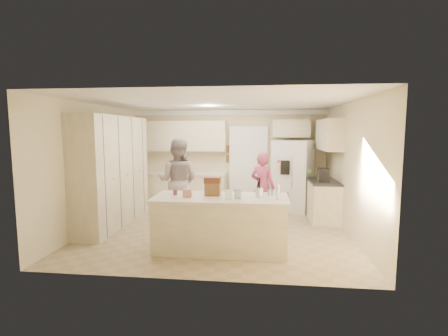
# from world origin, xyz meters

# --- Properties ---
(floor) EXTENTS (5.20, 4.60, 0.02)m
(floor) POSITION_xyz_m (0.00, 0.00, -0.01)
(floor) COLOR tan
(floor) RESTS_ON ground
(ceiling) EXTENTS (5.20, 4.60, 0.02)m
(ceiling) POSITION_xyz_m (0.00, 0.00, 2.61)
(ceiling) COLOR white
(ceiling) RESTS_ON wall_back
(wall_back) EXTENTS (5.20, 0.02, 2.60)m
(wall_back) POSITION_xyz_m (0.00, 2.31, 1.30)
(wall_back) COLOR beige
(wall_back) RESTS_ON ground
(wall_front) EXTENTS (5.20, 0.02, 2.60)m
(wall_front) POSITION_xyz_m (0.00, -2.31, 1.30)
(wall_front) COLOR beige
(wall_front) RESTS_ON ground
(wall_left) EXTENTS (0.02, 4.60, 2.60)m
(wall_left) POSITION_xyz_m (-2.61, 0.00, 1.30)
(wall_left) COLOR beige
(wall_left) RESTS_ON ground
(wall_right) EXTENTS (0.02, 4.60, 2.60)m
(wall_right) POSITION_xyz_m (2.61, 0.00, 1.30)
(wall_right) COLOR beige
(wall_right) RESTS_ON ground
(crown_back) EXTENTS (5.20, 0.08, 0.12)m
(crown_back) POSITION_xyz_m (0.00, 2.26, 2.53)
(crown_back) COLOR white
(crown_back) RESTS_ON wall_back
(pantry_bank) EXTENTS (0.60, 2.60, 2.35)m
(pantry_bank) POSITION_xyz_m (-2.30, 0.20, 1.18)
(pantry_bank) COLOR beige
(pantry_bank) RESTS_ON floor
(back_base_cab) EXTENTS (2.20, 0.60, 0.88)m
(back_base_cab) POSITION_xyz_m (-1.15, 2.00, 0.44)
(back_base_cab) COLOR beige
(back_base_cab) RESTS_ON floor
(back_countertop) EXTENTS (2.24, 0.63, 0.04)m
(back_countertop) POSITION_xyz_m (-1.15, 1.99, 0.90)
(back_countertop) COLOR beige
(back_countertop) RESTS_ON back_base_cab
(back_upper_cab) EXTENTS (2.20, 0.35, 0.80)m
(back_upper_cab) POSITION_xyz_m (-1.15, 2.12, 1.90)
(back_upper_cab) COLOR beige
(back_upper_cab) RESTS_ON wall_back
(doorway_opening) EXTENTS (0.90, 0.06, 2.10)m
(doorway_opening) POSITION_xyz_m (0.55, 2.28, 1.05)
(doorway_opening) COLOR black
(doorway_opening) RESTS_ON floor
(doorway_casing) EXTENTS (1.02, 0.03, 2.22)m
(doorway_casing) POSITION_xyz_m (0.55, 2.24, 1.05)
(doorway_casing) COLOR white
(doorway_casing) RESTS_ON floor
(wall_frame_upper) EXTENTS (0.15, 0.02, 0.20)m
(wall_frame_upper) POSITION_xyz_m (0.02, 2.27, 1.55)
(wall_frame_upper) COLOR brown
(wall_frame_upper) RESTS_ON wall_back
(wall_frame_lower) EXTENTS (0.15, 0.02, 0.20)m
(wall_frame_lower) POSITION_xyz_m (0.02, 2.27, 1.28)
(wall_frame_lower) COLOR brown
(wall_frame_lower) RESTS_ON wall_back
(refrigerator) EXTENTS (1.11, 1.01, 1.80)m
(refrigerator) POSITION_xyz_m (1.69, 1.85, 0.90)
(refrigerator) COLOR white
(refrigerator) RESTS_ON floor
(fridge_seam) EXTENTS (0.02, 0.02, 1.78)m
(fridge_seam) POSITION_xyz_m (1.69, 1.49, 0.90)
(fridge_seam) COLOR gray
(fridge_seam) RESTS_ON refrigerator
(fridge_dispenser) EXTENTS (0.22, 0.03, 0.35)m
(fridge_dispenser) POSITION_xyz_m (1.47, 1.48, 1.15)
(fridge_dispenser) COLOR black
(fridge_dispenser) RESTS_ON refrigerator
(fridge_handle_l) EXTENTS (0.02, 0.02, 0.85)m
(fridge_handle_l) POSITION_xyz_m (1.64, 1.48, 1.05)
(fridge_handle_l) COLOR silver
(fridge_handle_l) RESTS_ON refrigerator
(fridge_handle_r) EXTENTS (0.02, 0.02, 0.85)m
(fridge_handle_r) POSITION_xyz_m (1.74, 1.48, 1.05)
(fridge_handle_r) COLOR silver
(fridge_handle_r) RESTS_ON refrigerator
(over_fridge_cab) EXTENTS (0.95, 0.35, 0.45)m
(over_fridge_cab) POSITION_xyz_m (1.65, 2.12, 2.10)
(over_fridge_cab) COLOR beige
(over_fridge_cab) RESTS_ON wall_back
(right_base_cab) EXTENTS (0.60, 1.20, 0.88)m
(right_base_cab) POSITION_xyz_m (2.30, 1.00, 0.44)
(right_base_cab) COLOR beige
(right_base_cab) RESTS_ON floor
(right_countertop) EXTENTS (0.63, 1.24, 0.04)m
(right_countertop) POSITION_xyz_m (2.29, 1.00, 0.90)
(right_countertop) COLOR #2D2B28
(right_countertop) RESTS_ON right_base_cab
(right_upper_cab) EXTENTS (0.35, 1.50, 0.70)m
(right_upper_cab) POSITION_xyz_m (2.43, 1.20, 1.95)
(right_upper_cab) COLOR beige
(right_upper_cab) RESTS_ON wall_right
(coffee_maker) EXTENTS (0.22, 0.28, 0.30)m
(coffee_maker) POSITION_xyz_m (2.25, 0.80, 1.07)
(coffee_maker) COLOR black
(coffee_maker) RESTS_ON right_countertop
(island_base) EXTENTS (2.20, 0.90, 0.88)m
(island_base) POSITION_xyz_m (0.20, -1.10, 0.44)
(island_base) COLOR beige
(island_base) RESTS_ON floor
(island_top) EXTENTS (2.28, 0.96, 0.05)m
(island_top) POSITION_xyz_m (0.20, -1.10, 0.90)
(island_top) COLOR beige
(island_top) RESTS_ON island_base
(utensil_crock) EXTENTS (0.13, 0.13, 0.15)m
(utensil_crock) POSITION_xyz_m (0.85, -1.05, 1.00)
(utensil_crock) COLOR white
(utensil_crock) RESTS_ON island_top
(tissue_box) EXTENTS (0.13, 0.13, 0.14)m
(tissue_box) POSITION_xyz_m (-0.35, -1.20, 1.00)
(tissue_box) COLOR tan
(tissue_box) RESTS_ON island_top
(tissue_plume) EXTENTS (0.08, 0.08, 0.08)m
(tissue_plume) POSITION_xyz_m (-0.35, -1.20, 1.10)
(tissue_plume) COLOR white
(tissue_plume) RESTS_ON tissue_box
(dollhouse_body) EXTENTS (0.26, 0.18, 0.22)m
(dollhouse_body) POSITION_xyz_m (0.05, -1.00, 1.04)
(dollhouse_body) COLOR brown
(dollhouse_body) RESTS_ON island_top
(dollhouse_roof) EXTENTS (0.28, 0.20, 0.10)m
(dollhouse_roof) POSITION_xyz_m (0.05, -1.00, 1.20)
(dollhouse_roof) COLOR #592D1E
(dollhouse_roof) RESTS_ON dollhouse_body
(jam_jar) EXTENTS (0.07, 0.07, 0.09)m
(jam_jar) POSITION_xyz_m (-0.60, -1.05, 0.97)
(jam_jar) COLOR #59263F
(jam_jar) RESTS_ON island_top
(greeting_card_a) EXTENTS (0.12, 0.06, 0.16)m
(greeting_card_a) POSITION_xyz_m (0.35, -1.30, 1.01)
(greeting_card_a) COLOR white
(greeting_card_a) RESTS_ON island_top
(greeting_card_b) EXTENTS (0.12, 0.05, 0.16)m
(greeting_card_b) POSITION_xyz_m (0.50, -1.25, 1.01)
(greeting_card_b) COLOR silver
(greeting_card_b) RESTS_ON island_top
(water_bottle) EXTENTS (0.07, 0.07, 0.24)m
(water_bottle) POSITION_xyz_m (1.15, -1.25, 1.04)
(water_bottle) COLOR silver
(water_bottle) RESTS_ON island_top
(shaker_salt) EXTENTS (0.05, 0.05, 0.09)m
(shaker_salt) POSITION_xyz_m (1.02, -0.88, 0.97)
(shaker_salt) COLOR teal
(shaker_salt) RESTS_ON island_top
(shaker_pepper) EXTENTS (0.05, 0.05, 0.09)m
(shaker_pepper) POSITION_xyz_m (1.09, -0.88, 0.97)
(shaker_pepper) COLOR teal
(shaker_pepper) RESTS_ON island_top
(teen_boy) EXTENTS (0.96, 0.77, 1.87)m
(teen_boy) POSITION_xyz_m (-0.94, 0.45, 0.94)
(teen_boy) COLOR gray
(teen_boy) RESTS_ON floor
(teen_girl) EXTENTS (0.68, 0.59, 1.57)m
(teen_girl) POSITION_xyz_m (0.93, 0.73, 0.79)
(teen_girl) COLOR #B94253
(teen_girl) RESTS_ON floor
(fridge_magnets) EXTENTS (0.76, 0.02, 1.44)m
(fridge_magnets) POSITION_xyz_m (1.69, 1.48, 0.90)
(fridge_magnets) COLOR tan
(fridge_magnets) RESTS_ON refrigerator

